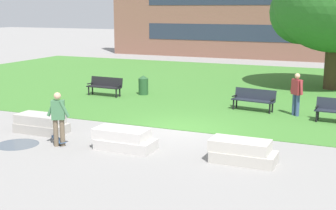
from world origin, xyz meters
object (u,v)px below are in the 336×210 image
at_px(concrete_block_center, 41,124).
at_px(person_bystander_near_lawn, 297,92).
at_px(park_bench_near_left, 254,98).
at_px(park_bench_near_right, 105,85).
at_px(trash_bin, 143,85).
at_px(person_skateboarder, 58,116).
at_px(concrete_block_left, 124,139).
at_px(skateboard, 59,140).
at_px(concrete_block_right, 242,152).

height_order(concrete_block_center, person_bystander_near_lawn, person_bystander_near_lawn).
distance_m(concrete_block_center, park_bench_near_left, 8.74).
bearing_deg(person_bystander_near_lawn, park_bench_near_right, 175.44).
bearing_deg(trash_bin, person_skateboarder, -80.36).
bearing_deg(person_bystander_near_lawn, trash_bin, 167.20).
relative_size(concrete_block_left, park_bench_near_right, 1.03).
bearing_deg(skateboard, person_bystander_near_lawn, 47.37).
distance_m(concrete_block_center, skateboard, 1.60).
relative_size(skateboard, park_bench_near_left, 0.50).
distance_m(park_bench_near_right, trash_bin, 1.88).
distance_m(concrete_block_right, trash_bin, 10.89).
distance_m(concrete_block_left, park_bench_near_left, 7.36).
bearing_deg(person_bystander_near_lawn, concrete_block_left, -121.78).
bearing_deg(person_skateboarder, trash_bin, 99.64).
xyz_separation_m(concrete_block_center, concrete_block_right, (7.23, -0.35, 0.00)).
xyz_separation_m(concrete_block_right, park_bench_near_right, (-8.76, 7.19, 0.23)).
bearing_deg(park_bench_near_right, park_bench_near_left, -3.48).
bearing_deg(concrete_block_left, concrete_block_center, 170.86).
bearing_deg(concrete_block_right, park_bench_near_left, 100.66).
bearing_deg(concrete_block_left, park_bench_near_left, 71.17).
bearing_deg(concrete_block_center, park_bench_near_right, 102.60).
height_order(concrete_block_right, person_skateboarder, person_skateboarder).
bearing_deg(concrete_block_right, skateboard, -175.39).
distance_m(concrete_block_right, park_bench_near_left, 6.86).
height_order(concrete_block_left, park_bench_near_right, park_bench_near_right).
relative_size(concrete_block_right, trash_bin, 1.92).
height_order(concrete_block_right, person_bystander_near_lawn, person_bystander_near_lawn).
relative_size(concrete_block_center, person_bystander_near_lawn, 1.05).
bearing_deg(person_skateboarder, park_bench_near_left, 59.65).
distance_m(park_bench_near_left, park_bench_near_right, 7.51).
relative_size(person_skateboarder, trash_bin, 1.78).
bearing_deg(park_bench_near_right, person_bystander_near_lawn, -4.56).
distance_m(park_bench_near_right, person_bystander_near_lawn, 9.30).
height_order(concrete_block_center, park_bench_near_left, park_bench_near_left).
bearing_deg(person_skateboarder, concrete_block_right, 7.52).
xyz_separation_m(park_bench_near_right, person_bystander_near_lawn, (9.26, -0.74, 0.44)).
relative_size(concrete_block_left, skateboard, 2.00).
relative_size(concrete_block_right, park_bench_near_right, 1.01).
bearing_deg(trash_bin, person_bystander_near_lawn, -12.80).
height_order(person_skateboarder, park_bench_near_right, person_skateboarder).
xyz_separation_m(concrete_block_left, trash_bin, (-3.53, 8.42, 0.20)).
relative_size(concrete_block_center, concrete_block_right, 0.98).
distance_m(concrete_block_left, concrete_block_right, 3.65).
bearing_deg(concrete_block_center, skateboard, -31.54).
xyz_separation_m(concrete_block_center, park_bench_near_left, (5.97, 6.38, 0.23)).
height_order(concrete_block_left, park_bench_near_left, park_bench_near_left).
relative_size(skateboard, trash_bin, 0.97).
relative_size(concrete_block_left, person_bystander_near_lawn, 1.09).
bearing_deg(trash_bin, concrete_block_right, -48.83).
bearing_deg(concrete_block_left, park_bench_near_right, 124.62).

